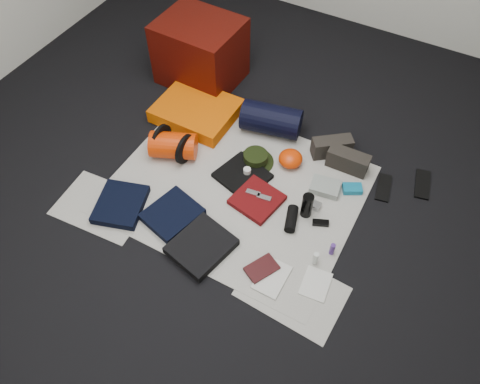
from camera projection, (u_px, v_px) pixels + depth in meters
The scene contains 37 objects.
floor at pixel (236, 190), 3.16m from camera, with size 4.50×4.50×0.02m, color black.
newspaper_mat at pixel (236, 189), 3.15m from camera, with size 1.60×1.30×0.01m, color beige.
newspaper_sheet_front_left at pixel (102, 206), 3.06m from camera, with size 0.58×0.40×0.00m, color beige.
newspaper_sheet_front_right at pixel (292, 291), 2.69m from camera, with size 0.58×0.40×0.00m, color beige.
red_cabinet at pixel (200, 52), 3.66m from camera, with size 0.61×0.51×0.51m, color #460A05.
sleeping_pad at pixel (196, 111), 3.53m from camera, with size 0.58×0.47×0.11m, color #E25B02.
stuff_sack at pixel (173, 145), 3.26m from camera, with size 0.19×0.19×0.32m, color red.
sack_strap_left at pixel (161, 139), 3.27m from camera, with size 0.22×0.22×0.03m, color black.
sack_strap_right at pixel (185, 149), 3.22m from camera, with size 0.22×0.22×0.03m, color black.
navy_duffel at pixel (271, 120), 3.39m from camera, with size 0.22×0.22×0.43m, color black.
boonie_brim at pixel (255, 162), 3.28m from camera, with size 0.26×0.26×0.01m, color black.
boonie_crown at pixel (256, 158), 3.25m from camera, with size 0.17×0.17×0.07m, color black.
hiking_boot_left at pixel (332, 147), 3.28m from camera, with size 0.28×0.10×0.14m, color #2A2520.
hiking_boot_right at pixel (348, 161), 3.20m from camera, with size 0.28×0.11×0.14m, color #2A2520.
flip_flop_left at pixel (384, 187), 3.15m from camera, with size 0.09×0.23×0.01m, color black.
flip_flop_right at pixel (422, 184), 3.16m from camera, with size 0.09×0.25×0.01m, color black.
trousers_navy_a at pixel (121, 204), 3.03m from camera, with size 0.29×0.34×0.05m, color black.
trousers_navy_b at pixel (172, 214), 2.98m from camera, with size 0.29×0.33×0.05m, color black.
trousers_charcoal at pixel (201, 246), 2.84m from camera, with size 0.31×0.35×0.06m, color black.
black_tshirt at pixel (242, 176), 3.19m from camera, with size 0.32×0.29×0.03m, color black.
red_shirt at pixel (257, 200), 3.06m from camera, with size 0.28×0.28×0.04m, color #56090B.
orange_stuff_sack at pixel (290, 159), 3.23m from camera, with size 0.17×0.17×0.11m, color red.
first_aid_pouch at pixel (325, 187), 3.12m from camera, with size 0.19×0.14×0.05m, color gray.
water_bottle at pixel (307, 205), 2.95m from camera, with size 0.07×0.07×0.18m, color black.
speaker at pixel (291, 219), 2.95m from camera, with size 0.07×0.07×0.18m, color black.
compact_camera at pixel (313, 205), 3.04m from camera, with size 0.10×0.06×0.04m, color silver.
cyan_case at pixel (352, 189), 3.12m from camera, with size 0.13×0.08×0.04m, color #0E698D.
toiletry_purple at pixel (332, 249), 2.81m from camera, with size 0.03×0.03×0.09m, color #472579.
toiletry_clear at pixel (315, 258), 2.76m from camera, with size 0.03×0.03×0.10m, color silver.
paperback_book at pixel (262, 269), 2.76m from camera, with size 0.12×0.19×0.03m, color black.
map_booklet at pixel (272, 278), 2.73m from camera, with size 0.16×0.24×0.01m, color beige.
map_printout at pixel (316, 284), 2.71m from camera, with size 0.15×0.20×0.01m, color beige.
sunglasses at pixel (321, 223), 2.96m from camera, with size 0.10×0.04×0.03m, color black.
key_cluster at pixel (112, 207), 3.04m from camera, with size 0.06×0.06×0.01m, color silver.
tape_roll at pixel (247, 171), 3.17m from camera, with size 0.05×0.05×0.04m, color beige.
energy_bar_a at pixel (253, 193), 3.07m from camera, with size 0.10×0.04×0.01m, color silver.
energy_bar_b at pixel (264, 197), 3.04m from camera, with size 0.10×0.04×0.01m, color silver.
Camera 1 is at (0.95, -1.68, 2.49)m, focal length 35.00 mm.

